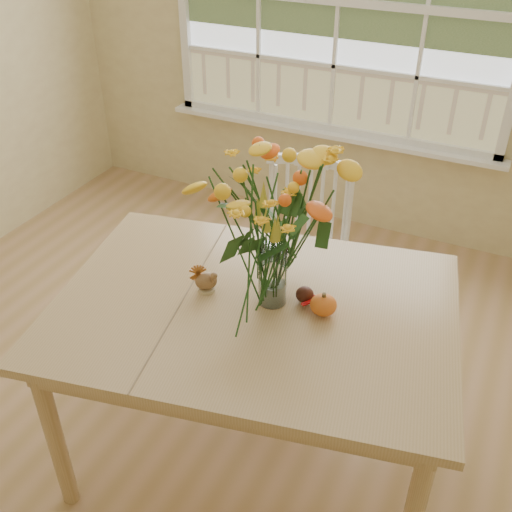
% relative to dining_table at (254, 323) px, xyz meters
% --- Properties ---
extents(floor, '(4.00, 4.50, 0.01)m').
position_rel_dining_table_xyz_m(floor, '(-0.45, -0.07, -0.75)').
color(floor, tan).
rests_on(floor, ground).
extents(wall_back, '(4.00, 0.02, 2.70)m').
position_rel_dining_table_xyz_m(wall_back, '(-0.45, 2.18, 0.60)').
color(wall_back, '#CAB781').
rests_on(wall_back, floor).
extents(window, '(2.42, 0.12, 1.74)m').
position_rel_dining_table_xyz_m(window, '(-0.45, 2.14, 0.79)').
color(window, silver).
rests_on(window, wall_back).
extents(dining_table, '(1.75, 1.40, 0.84)m').
position_rel_dining_table_xyz_m(dining_table, '(0.00, 0.00, 0.00)').
color(dining_table, tan).
rests_on(dining_table, floor).
extents(windsor_chair, '(0.52, 0.50, 1.01)m').
position_rel_dining_table_xyz_m(windsor_chair, '(-0.13, 0.88, -0.18)').
color(windsor_chair, white).
rests_on(windsor_chair, floor).
extents(flower_vase, '(0.52, 0.52, 0.62)m').
position_rel_dining_table_xyz_m(flower_vase, '(0.05, 0.06, 0.47)').
color(flower_vase, white).
rests_on(flower_vase, dining_table).
extents(pumpkin, '(0.10, 0.10, 0.08)m').
position_rel_dining_table_xyz_m(pumpkin, '(0.26, 0.06, 0.13)').
color(pumpkin, '#E6591B').
rests_on(pumpkin, dining_table).
extents(turkey_figurine, '(0.11, 0.10, 0.11)m').
position_rel_dining_table_xyz_m(turkey_figurine, '(-0.21, 0.00, 0.14)').
color(turkey_figurine, '#CCB78C').
rests_on(turkey_figurine, dining_table).
extents(dark_gourd, '(0.13, 0.10, 0.06)m').
position_rel_dining_table_xyz_m(dark_gourd, '(0.17, 0.11, 0.12)').
color(dark_gourd, '#38160F').
rests_on(dark_gourd, dining_table).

